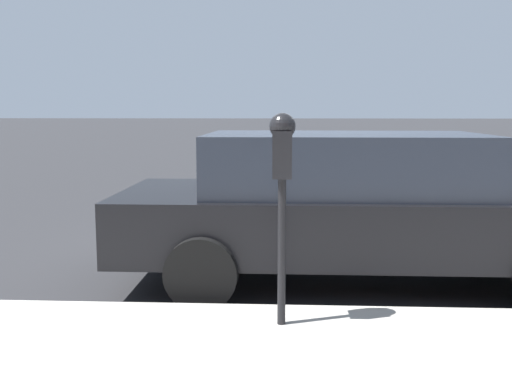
% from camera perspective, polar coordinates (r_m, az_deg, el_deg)
% --- Properties ---
extents(ground_plane, '(220.00, 220.00, 0.00)m').
position_cam_1_polar(ground_plane, '(7.16, 4.12, -6.10)').
color(ground_plane, '#2B2B2D').
extents(parking_meter, '(0.21, 0.19, 1.57)m').
position_cam_1_polar(parking_meter, '(4.32, 2.51, 2.65)').
color(parking_meter, black).
rests_on(parking_meter, sidewalk).
extents(car_black, '(2.16, 4.82, 1.49)m').
position_cam_1_polar(car_black, '(6.08, 9.55, -1.12)').
color(car_black, black).
rests_on(car_black, ground_plane).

